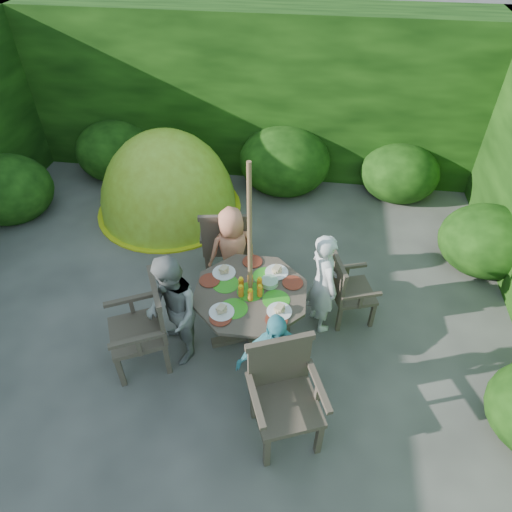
# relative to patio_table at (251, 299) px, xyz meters

# --- Properties ---
(ground) EXTENTS (60.00, 60.00, 0.00)m
(ground) POSITION_rel_patio_table_xyz_m (-0.55, -0.12, -0.60)
(ground) COLOR #42403B
(ground) RESTS_ON ground
(hedge_enclosure) EXTENTS (9.00, 9.00, 2.50)m
(hedge_enclosure) POSITION_rel_patio_table_xyz_m (-0.55, 1.21, 0.65)
(hedge_enclosure) COLOR black
(hedge_enclosure) RESTS_ON ground
(patio_table) EXTENTS (1.62, 1.62, 0.85)m
(patio_table) POSITION_rel_patio_table_xyz_m (0.00, 0.00, 0.00)
(patio_table) COLOR #3C3227
(patio_table) RESTS_ON ground
(parasol_pole) EXTENTS (0.06, 0.06, 2.20)m
(parasol_pole) POSITION_rel_patio_table_xyz_m (-0.00, -0.00, 0.50)
(parasol_pole) COLOR brown
(parasol_pole) RESTS_ON ground
(garden_chair_right) EXTENTS (0.58, 0.62, 0.84)m
(garden_chair_right) POSITION_rel_patio_table_xyz_m (1.00, 0.45, -0.15)
(garden_chair_right) COLOR #3C3227
(garden_chair_right) RESTS_ON ground
(garden_chair_left) EXTENTS (0.74, 0.77, 1.00)m
(garden_chair_left) POSITION_rel_patio_table_xyz_m (-1.00, -0.44, -0.07)
(garden_chair_left) COLOR #3C3227
(garden_chair_left) RESTS_ON ground
(garden_chair_back) EXTENTS (0.67, 0.61, 0.98)m
(garden_chair_back) POSITION_rel_patio_table_xyz_m (-0.47, 0.99, -0.08)
(garden_chair_back) COLOR #3C3227
(garden_chair_back) RESTS_ON ground
(garden_chair_front) EXTENTS (0.76, 0.72, 1.01)m
(garden_chair_front) POSITION_rel_patio_table_xyz_m (0.44, -1.00, -0.06)
(garden_chair_front) COLOR #3C3227
(garden_chair_front) RESTS_ON ground
(child_right) EXTENTS (0.48, 0.55, 1.26)m
(child_right) POSITION_rel_patio_table_xyz_m (0.73, 0.32, 0.03)
(child_right) COLOR white
(child_right) RESTS_ON ground
(child_left) EXTENTS (0.74, 0.79, 1.30)m
(child_left) POSITION_rel_patio_table_xyz_m (-0.73, -0.33, 0.05)
(child_left) COLOR gray
(child_left) RESTS_ON ground
(child_back) EXTENTS (0.68, 0.60, 1.17)m
(child_back) POSITION_rel_patio_table_xyz_m (-0.33, 0.73, -0.01)
(child_back) COLOR #EE8862
(child_back) RESTS_ON ground
(child_front) EXTENTS (0.75, 0.50, 1.19)m
(child_front) POSITION_rel_patio_table_xyz_m (0.32, -0.73, -0.01)
(child_front) COLOR #52B4BF
(child_front) RESTS_ON ground
(dome_tent) EXTENTS (2.20, 2.20, 2.46)m
(dome_tent) POSITION_rel_patio_table_xyz_m (-1.60, 2.26, -0.60)
(dome_tent) COLOR #9DB422
(dome_tent) RESTS_ON ground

